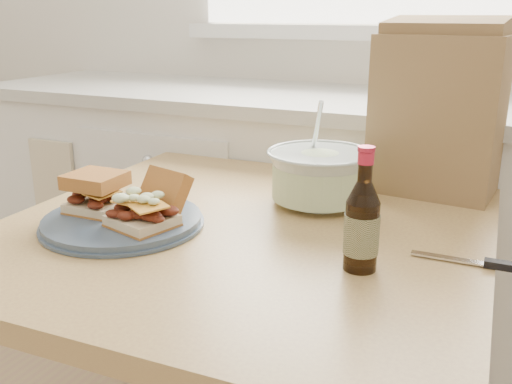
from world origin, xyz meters
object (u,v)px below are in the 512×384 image
at_px(plate, 123,221).
at_px(paper_bag, 437,115).
at_px(dining_table, 244,276).
at_px(coleslaw_bowl, 319,178).
at_px(beer_bottle, 362,225).

relative_size(plate, paper_bag, 0.86).
bearing_deg(dining_table, paper_bag, 50.40).
height_order(coleslaw_bowl, paper_bag, paper_bag).
relative_size(plate, beer_bottle, 1.50).
bearing_deg(coleslaw_bowl, beer_bottle, -59.67).
height_order(plate, beer_bottle, beer_bottle).
relative_size(dining_table, plate, 3.10).
bearing_deg(paper_bag, coleslaw_bowl, -129.98).
xyz_separation_m(plate, beer_bottle, (0.48, 0.00, 0.07)).
distance_m(dining_table, beer_bottle, 0.34).
distance_m(coleslaw_bowl, paper_bag, 0.32).
relative_size(coleslaw_bowl, paper_bag, 0.64).
bearing_deg(coleslaw_bowl, paper_bag, 44.36).
bearing_deg(coleslaw_bowl, dining_table, -117.37).
distance_m(dining_table, coleslaw_bowl, 0.27).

